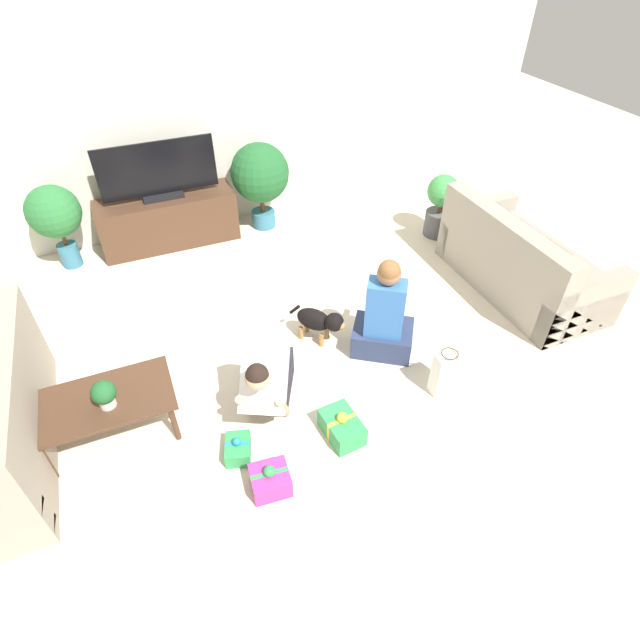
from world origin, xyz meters
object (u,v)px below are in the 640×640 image
(potted_plant_back_right, at_px, (260,175))
(gift_bag_a, at_px, (445,373))
(potted_plant_corner_right, at_px, (441,204))
(gift_box_a, at_px, (342,427))
(gift_box_b, at_px, (238,449))
(tv, at_px, (158,174))
(person_sitting, at_px, (384,319))
(tv_console, at_px, (169,220))
(potted_plant_back_left, at_px, (55,215))
(person_kneeling, at_px, (268,379))
(gift_box_c, at_px, (270,480))
(dog, at_px, (320,321))
(sofa_right, at_px, (520,263))
(coffee_table, at_px, (103,404))
(tabletop_plant, at_px, (104,394))

(potted_plant_back_right, relative_size, gift_bag_a, 2.41)
(potted_plant_corner_right, xyz_separation_m, gift_box_a, (-2.28, -2.23, -0.31))
(gift_box_b, bearing_deg, tv, 88.40)
(potted_plant_corner_right, height_order, person_sitting, person_sitting)
(gift_box_a, height_order, gift_bag_a, gift_bag_a)
(gift_box_a, height_order, gift_box_b, gift_box_a)
(tv_console, distance_m, potted_plant_back_left, 1.16)
(tv, relative_size, gift_box_a, 3.35)
(person_kneeling, bearing_deg, gift_box_c, -81.09)
(tv, bearing_deg, dog, -67.34)
(sofa_right, xyz_separation_m, potted_plant_back_right, (-2.00, 2.22, 0.35))
(tv, relative_size, dog, 2.75)
(potted_plant_back_left, height_order, gift_box_b, potted_plant_back_left)
(sofa_right, height_order, gift_bag_a, sofa_right)
(tv, distance_m, gift_box_c, 3.58)
(sofa_right, xyz_separation_m, tv_console, (-3.11, 2.27, -0.02))
(potted_plant_back_left, distance_m, gift_box_a, 3.73)
(person_sitting, height_order, gift_box_b, person_sitting)
(dog, height_order, gift_box_c, dog)
(coffee_table, xyz_separation_m, potted_plant_corner_right, (3.87, 1.57, 0.04))
(gift_box_c, bearing_deg, person_sitting, 34.40)
(tv, xyz_separation_m, potted_plant_back_right, (1.11, -0.05, -0.19))
(person_sitting, distance_m, tabletop_plant, 2.27)
(coffee_table, bearing_deg, potted_plant_back_right, 51.92)
(potted_plant_corner_right, relative_size, gift_box_b, 2.64)
(potted_plant_corner_right, bearing_deg, gift_box_a, -135.64)
(tv_console, height_order, person_kneeling, person_kneeling)
(potted_plant_corner_right, xyz_separation_m, tabletop_plant, (-3.82, -1.64, 0.13))
(sofa_right, bearing_deg, person_sitting, 99.86)
(tabletop_plant, bearing_deg, tv_console, 72.32)
(gift_box_b, distance_m, gift_box_c, 0.37)
(tv, relative_size, gift_bag_a, 2.93)
(potted_plant_back_left, relative_size, gift_box_c, 3.30)
(person_kneeling, height_order, gift_box_b, person_kneeling)
(sofa_right, bearing_deg, gift_box_c, 111.78)
(tv, height_order, gift_box_a, tv)
(potted_plant_corner_right, relative_size, gift_box_c, 2.65)
(tv_console, distance_m, gift_box_c, 3.50)
(person_sitting, distance_m, gift_bag_a, 0.68)
(tv, height_order, tabletop_plant, tv)
(coffee_table, relative_size, person_kneeling, 1.18)
(potted_plant_back_left, relative_size, tabletop_plant, 4.15)
(person_kneeling, bearing_deg, gift_box_b, -109.97)
(gift_bag_a, xyz_separation_m, tabletop_plant, (-2.49, 0.50, 0.32))
(dog, distance_m, tabletop_plant, 1.87)
(coffee_table, xyz_separation_m, potted_plant_back_right, (2.01, 2.56, 0.30))
(tv_console, bearing_deg, person_kneeling, -84.55)
(tv_console, distance_m, person_kneeling, 2.83)
(tv, relative_size, person_sitting, 1.27)
(coffee_table, relative_size, gift_bag_a, 2.31)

